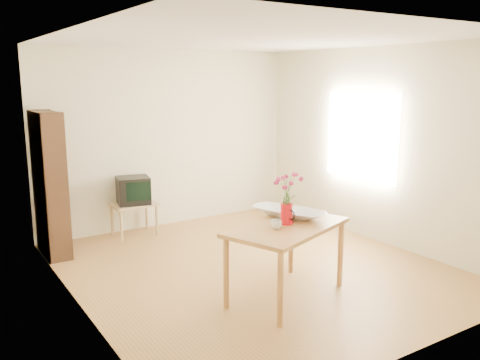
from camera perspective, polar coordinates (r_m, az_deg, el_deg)
room at (r=5.73m, az=1.85°, el=2.50°), size 4.50×4.50×4.50m
table at (r=5.11m, az=5.28°, el=-6.06°), size 1.46×1.13×0.75m
tv_stand at (r=7.30m, az=-11.81°, el=-3.14°), size 0.60×0.45×0.46m
bookshelf at (r=6.68m, az=-20.50°, el=-0.97°), size 0.28×0.70×1.80m
pitcher at (r=5.10m, az=5.22°, el=-3.89°), size 0.14×0.21×0.21m
flowers at (r=5.04m, az=5.29°, el=-0.92°), size 0.24×0.24×0.34m
mug at (r=4.94m, az=4.07°, el=-5.00°), size 0.15×0.15×0.09m
bowl at (r=5.32m, az=5.53°, el=-1.54°), size 0.69×0.69×0.50m
teacup_a at (r=5.31m, az=5.18°, el=-2.10°), size 0.09×0.09×0.07m
teacup_b at (r=5.38m, az=5.76°, el=-1.97°), size 0.08×0.08×0.06m
television at (r=7.25m, az=-11.93°, el=-1.08°), size 0.51×0.49×0.38m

